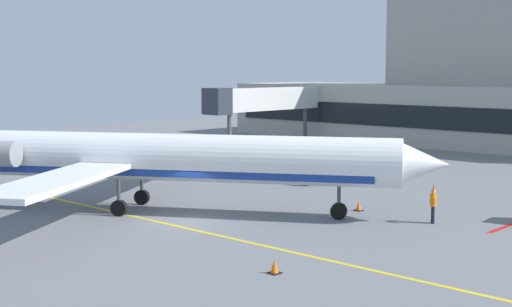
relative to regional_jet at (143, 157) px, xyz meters
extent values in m
cube|color=slate|center=(3.94, -0.28, -3.16)|extent=(120.00, 120.00, 0.10)
cube|color=yellow|center=(3.94, -1.40, -3.10)|extent=(108.00, 0.24, 0.01)
cube|color=silver|center=(-19.36, 32.51, 1.77)|extent=(1.40, 14.42, 2.40)
cube|color=#2D333D|center=(-19.36, 24.40, 1.77)|extent=(2.40, 2.00, 2.64)
cylinder|color=#4C4C51|center=(-19.36, 38.22, -1.27)|extent=(0.44, 0.44, 3.68)
cylinder|color=#4C4C51|center=(-19.36, 26.10, -1.27)|extent=(0.44, 0.44, 3.68)
cylinder|color=white|center=(0.52, 0.31, 0.04)|extent=(25.27, 16.56, 2.67)
cube|color=navy|center=(0.52, 0.31, -0.69)|extent=(22.74, 14.90, 0.48)
cone|color=white|center=(13.27, 7.92, 0.04)|extent=(3.86, 3.75, 2.61)
cube|color=white|center=(-5.03, 5.10, -0.36)|extent=(8.37, 11.21, 0.28)
cube|color=white|center=(2.10, -6.84, -0.36)|extent=(8.37, 11.21, 0.28)
cylinder|color=gray|center=(-8.21, -2.45, 0.24)|extent=(3.50, 2.90, 1.47)
cylinder|color=#3F3F44|center=(9.60, 5.73, -1.75)|extent=(0.20, 0.20, 1.36)
cylinder|color=black|center=(9.60, 5.73, -2.66)|extent=(0.95, 0.76, 0.90)
cylinder|color=#3F3F44|center=(-1.56, 1.08, -1.75)|extent=(0.20, 0.20, 1.36)
cylinder|color=black|center=(-1.56, 1.08, -2.66)|extent=(0.95, 0.76, 0.90)
cylinder|color=#3F3F44|center=(0.21, -1.89, -1.75)|extent=(0.20, 0.20, 1.36)
cylinder|color=black|center=(0.21, -1.89, -2.66)|extent=(0.95, 0.76, 0.90)
cube|color=#1E4CB2|center=(-0.23, 14.31, -2.43)|extent=(4.28, 2.18, 0.66)
cube|color=#1A4197|center=(-1.37, 14.48, -1.61)|extent=(1.83, 1.68, 0.97)
cylinder|color=black|center=(-1.77, 13.71, -2.76)|extent=(0.73, 0.38, 0.70)
cylinder|color=black|center=(-1.54, 15.32, -2.76)|extent=(0.73, 0.38, 0.70)
cylinder|color=black|center=(1.07, 13.31, -2.76)|extent=(0.73, 0.38, 0.70)
cylinder|color=black|center=(1.30, 14.92, -2.76)|extent=(0.73, 0.38, 0.70)
cylinder|color=#191E33|center=(13.89, 8.22, -2.65)|extent=(0.18, 0.18, 0.91)
cylinder|color=#191E33|center=(13.78, 8.39, -2.65)|extent=(0.18, 0.18, 0.91)
cylinder|color=orange|center=(13.84, 8.31, -1.87)|extent=(0.34, 0.34, 0.66)
sphere|color=tan|center=(13.84, 8.31, -1.41)|extent=(0.24, 0.24, 0.24)
cylinder|color=orange|center=(13.95, 8.12, -1.47)|extent=(0.29, 0.38, 0.50)
cylinder|color=#F2590C|center=(13.95, 8.12, -1.25)|extent=(0.06, 0.06, 0.28)
cylinder|color=orange|center=(13.72, 8.49, -1.47)|extent=(0.29, 0.38, 0.50)
cylinder|color=#F2590C|center=(13.72, 8.49, -1.25)|extent=(0.06, 0.06, 0.28)
cone|color=orange|center=(14.01, -4.45, -2.83)|extent=(0.36, 0.36, 0.55)
cube|color=black|center=(14.01, -4.45, -3.09)|extent=(0.47, 0.47, 0.04)
cone|color=orange|center=(9.02, 8.41, -2.83)|extent=(0.36, 0.36, 0.55)
cube|color=black|center=(9.02, 8.41, -3.09)|extent=(0.47, 0.47, 0.04)
camera|label=1|loc=(32.70, -25.45, 5.01)|focal=50.85mm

